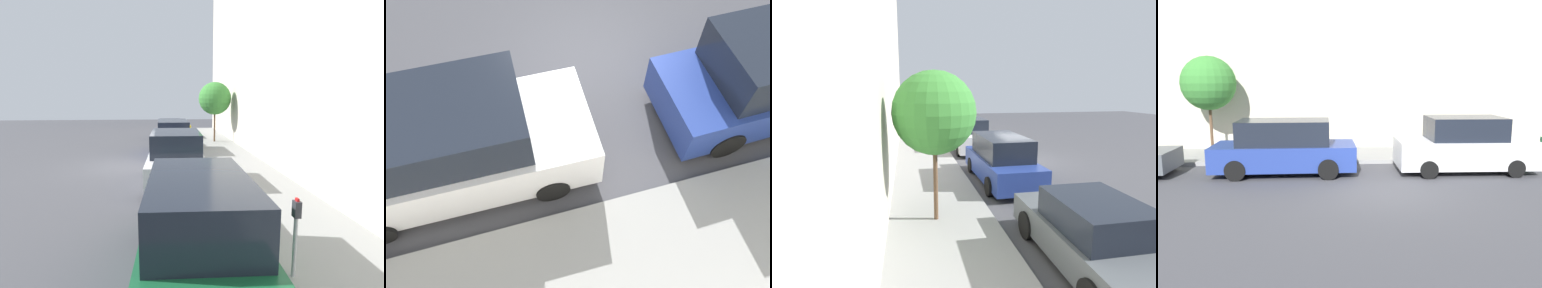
# 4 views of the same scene
# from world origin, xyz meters

# --- Properties ---
(ground_plane) EXTENTS (60.00, 60.00, 0.00)m
(ground_plane) POSITION_xyz_m (0.00, 0.00, 0.00)
(ground_plane) COLOR #424247
(sidewalk) EXTENTS (2.96, 32.00, 0.15)m
(sidewalk) POSITION_xyz_m (4.98, 0.00, 0.07)
(sidewalk) COLOR gray
(sidewalk) RESTS_ON ground_plane
(parked_suv_second) EXTENTS (2.08, 4.83, 1.98)m
(parked_suv_second) POSITION_xyz_m (2.14, -3.19, 0.93)
(parked_suv_second) COLOR silver
(parked_suv_second) RESTS_ON ground_plane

